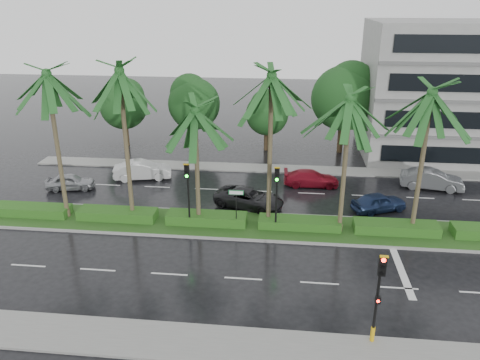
# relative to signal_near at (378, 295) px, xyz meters

# --- Properties ---
(ground) EXTENTS (120.00, 120.00, 0.00)m
(ground) POSITION_rel_signal_near_xyz_m (-6.00, 9.39, -2.50)
(ground) COLOR black
(ground) RESTS_ON ground
(near_sidewalk) EXTENTS (40.00, 2.40, 0.12)m
(near_sidewalk) POSITION_rel_signal_near_xyz_m (-6.00, -0.81, -2.44)
(near_sidewalk) COLOR slate
(near_sidewalk) RESTS_ON ground
(far_sidewalk) EXTENTS (40.00, 2.00, 0.12)m
(far_sidewalk) POSITION_rel_signal_near_xyz_m (-6.00, 21.39, -2.44)
(far_sidewalk) COLOR slate
(far_sidewalk) RESTS_ON ground
(median) EXTENTS (36.00, 4.00, 0.15)m
(median) POSITION_rel_signal_near_xyz_m (-6.00, 10.39, -2.42)
(median) COLOR gray
(median) RESTS_ON ground
(hedge) EXTENTS (35.20, 1.40, 0.60)m
(hedge) POSITION_rel_signal_near_xyz_m (-6.00, 10.39, -2.05)
(hedge) COLOR #144715
(hedge) RESTS_ON median
(lane_markings) EXTENTS (34.00, 13.06, 0.01)m
(lane_markings) POSITION_rel_signal_near_xyz_m (-2.96, 8.96, -2.50)
(lane_markings) COLOR silver
(lane_markings) RESTS_ON ground
(palm_row) EXTENTS (26.30, 4.20, 10.51)m
(palm_row) POSITION_rel_signal_near_xyz_m (-7.25, 10.41, 5.87)
(palm_row) COLOR #4A3F2A
(palm_row) RESTS_ON median
(signal_near) EXTENTS (0.34, 0.45, 4.36)m
(signal_near) POSITION_rel_signal_near_xyz_m (0.00, 0.00, 0.00)
(signal_near) COLOR black
(signal_near) RESTS_ON near_sidewalk
(signal_median_left) EXTENTS (0.34, 0.42, 4.36)m
(signal_median_left) POSITION_rel_signal_near_xyz_m (-10.00, 9.69, 0.49)
(signal_median_left) COLOR black
(signal_median_left) RESTS_ON median
(signal_median_right) EXTENTS (0.34, 0.42, 4.36)m
(signal_median_right) POSITION_rel_signal_near_xyz_m (-4.50, 9.69, 0.49)
(signal_median_right) COLOR black
(signal_median_right) RESTS_ON median
(street_sign) EXTENTS (0.95, 0.09, 2.60)m
(street_sign) POSITION_rel_signal_near_xyz_m (-7.00, 9.87, -0.38)
(street_sign) COLOR black
(street_sign) RESTS_ON median
(bg_trees) EXTENTS (32.78, 5.95, 8.60)m
(bg_trees) POSITION_rel_signal_near_xyz_m (-4.42, 26.98, 2.28)
(bg_trees) COLOR #342417
(bg_trees) RESTS_ON ground
(building) EXTENTS (16.00, 10.00, 12.00)m
(building) POSITION_rel_signal_near_xyz_m (11.00, 27.39, 3.50)
(building) COLOR gray
(building) RESTS_ON ground
(car_silver) EXTENTS (2.16, 3.85, 1.24)m
(car_silver) POSITION_rel_signal_near_xyz_m (-20.50, 15.26, -1.89)
(car_silver) COLOR #94959A
(car_silver) RESTS_ON ground
(car_white) EXTENTS (2.63, 4.84, 1.51)m
(car_white) POSITION_rel_signal_near_xyz_m (-15.63, 18.02, -1.75)
(car_white) COLOR #B3B3B3
(car_white) RESTS_ON ground
(car_darkgrey) EXTENTS (3.72, 5.40, 1.37)m
(car_darkgrey) POSITION_rel_signal_near_xyz_m (-6.50, 13.45, -1.82)
(car_darkgrey) COLOR black
(car_darkgrey) RESTS_ON ground
(car_red) EXTENTS (1.92, 4.36, 1.25)m
(car_red) POSITION_rel_signal_near_xyz_m (-2.00, 17.98, -1.88)
(car_red) COLOR maroon
(car_red) RESTS_ON ground
(car_blue) EXTENTS (3.00, 4.15, 1.31)m
(car_blue) POSITION_rel_signal_near_xyz_m (2.50, 13.78, -1.85)
(car_blue) COLOR #18274A
(car_blue) RESTS_ON ground
(car_grey) EXTENTS (2.37, 4.85, 1.53)m
(car_grey) POSITION_rel_signal_near_xyz_m (7.23, 18.36, -1.74)
(car_grey) COLOR #545659
(car_grey) RESTS_ON ground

